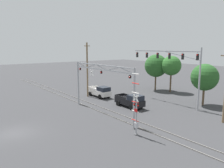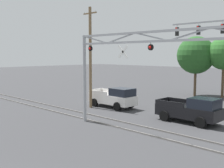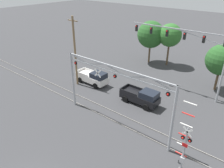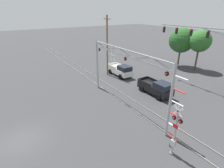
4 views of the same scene
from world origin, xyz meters
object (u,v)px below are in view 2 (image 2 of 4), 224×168
object	(u,v)px
pickup_truck_lead	(191,110)
background_tree_far_right_verge	(196,55)
pickup_truck_following	(114,97)
utility_pole_left	(90,57)
background_tree_beyond_span	(224,54)
crossing_gantry	(150,64)

from	to	relation	value
pickup_truck_lead	background_tree_far_right_verge	world-z (taller)	background_tree_far_right_verge
pickup_truck_lead	pickup_truck_following	bearing A→B (deg)	178.01
pickup_truck_lead	utility_pole_left	bearing A→B (deg)	-172.99
background_tree_beyond_span	background_tree_far_right_verge	distance (m)	3.30
pickup_truck_lead	pickup_truck_following	xyz separation A→B (m)	(-8.51, 0.30, 0.00)
pickup_truck_lead	utility_pole_left	size ratio (longest dim) A/B	0.50
pickup_truck_lead	background_tree_beyond_span	bearing A→B (deg)	104.17
pickup_truck_following	utility_pole_left	distance (m)	4.66
pickup_truck_lead	background_tree_beyond_span	world-z (taller)	background_tree_beyond_span
utility_pole_left	crossing_gantry	bearing A→B (deg)	-21.67
crossing_gantry	pickup_truck_lead	world-z (taller)	crossing_gantry
crossing_gantry	pickup_truck_following	bearing A→B (deg)	146.53
pickup_truck_following	background_tree_far_right_verge	bearing A→B (deg)	82.17
utility_pole_left	background_tree_beyond_span	bearing A→B (deg)	66.56
background_tree_beyond_span	background_tree_far_right_verge	bearing A→B (deg)	-163.70
background_tree_far_right_verge	background_tree_beyond_span	bearing A→B (deg)	16.30
background_tree_beyond_span	background_tree_far_right_verge	xyz separation A→B (m)	(-3.16, -0.92, -0.18)
crossing_gantry	background_tree_beyond_span	distance (m)	19.84
pickup_truck_lead	background_tree_far_right_verge	bearing A→B (deg)	116.97
background_tree_beyond_span	background_tree_far_right_verge	world-z (taller)	background_tree_far_right_verge
utility_pole_left	background_tree_beyond_span	world-z (taller)	utility_pole_left
utility_pole_left	background_tree_beyond_span	distance (m)	16.81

